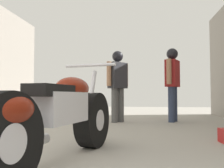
# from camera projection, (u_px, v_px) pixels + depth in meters

# --- Properties ---
(ground_plane) EXTENTS (17.90, 17.90, 0.00)m
(ground_plane) POSITION_uv_depth(u_px,v_px,m) (96.00, 131.00, 4.21)
(ground_plane) COLOR #9E998E
(motorcycle_maroon_cruiser) EXTENTS (0.75, 2.11, 0.99)m
(motorcycle_maroon_cruiser) POSITION_uv_depth(u_px,v_px,m) (58.00, 118.00, 2.17)
(motorcycle_maroon_cruiser) COLOR black
(motorcycle_maroon_cruiser) RESTS_ON ground_plane
(mechanic_in_blue) EXTENTS (0.40, 0.66, 1.72)m
(mechanic_in_blue) POSITION_uv_depth(u_px,v_px,m) (172.00, 78.00, 5.70)
(mechanic_in_blue) COLOR #2D3851
(mechanic_in_blue) RESTS_ON ground_plane
(mechanic_with_helmet) EXTENTS (0.50, 0.56, 1.64)m
(mechanic_with_helmet) POSITION_uv_depth(u_px,v_px,m) (118.00, 79.00, 5.61)
(mechanic_with_helmet) COLOR #4C4C4C
(mechanic_with_helmet) RESTS_ON ground_plane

